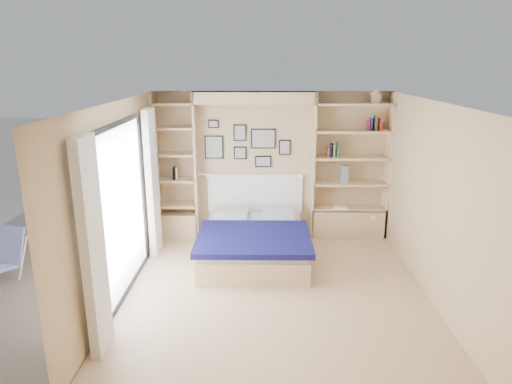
{
  "coord_description": "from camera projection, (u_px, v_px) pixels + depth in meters",
  "views": [
    {
      "loc": [
        -0.18,
        -5.55,
        2.96
      ],
      "look_at": [
        -0.26,
        0.9,
        1.12
      ],
      "focal_mm": 32.0,
      "sensor_mm": 36.0,
      "label": 1
    }
  ],
  "objects": [
    {
      "name": "deck",
      "position": [
        9.0,
        289.0,
        6.19
      ],
      "size": [
        3.2,
        4.0,
        0.05
      ],
      "primitive_type": "cube",
      "color": "#736455",
      "rests_on": "ground"
    },
    {
      "name": "room_shell",
      "position": [
        249.0,
        184.0,
        7.31
      ],
      "size": [
        4.5,
        4.5,
        4.5
      ],
      "color": "tan",
      "rests_on": "ground"
    },
    {
      "name": "photo_gallery",
      "position": [
        246.0,
        144.0,
        7.85
      ],
      "size": [
        1.48,
        0.02,
        0.82
      ],
      "color": "black",
      "rests_on": "ground"
    },
    {
      "name": "shelf_decor",
      "position": [
        337.0,
        141.0,
        7.65
      ],
      "size": [
        3.51,
        0.23,
        2.03
      ],
      "color": "#9A4826",
      "rests_on": "ground"
    },
    {
      "name": "deck_chair",
      "position": [
        1.0,
        257.0,
        6.32
      ],
      "size": [
        0.6,
        0.83,
        0.75
      ],
      "rotation": [
        0.0,
        0.0,
        -0.23
      ],
      "color": "tan",
      "rests_on": "ground"
    },
    {
      "name": "reading_lamps",
      "position": [
        254.0,
        176.0,
        7.77
      ],
      "size": [
        1.92,
        0.12,
        0.15
      ],
      "color": "silver",
      "rests_on": "ground"
    },
    {
      "name": "bed",
      "position": [
        254.0,
        242.0,
        7.1
      ],
      "size": [
        1.67,
        2.21,
        1.07
      ],
      "color": "#CCB682",
      "rests_on": "ground"
    },
    {
      "name": "ground",
      "position": [
        274.0,
        290.0,
        6.14
      ],
      "size": [
        4.5,
        4.5,
        0.0
      ],
      "primitive_type": "plane",
      "color": "tan",
      "rests_on": "ground"
    }
  ]
}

